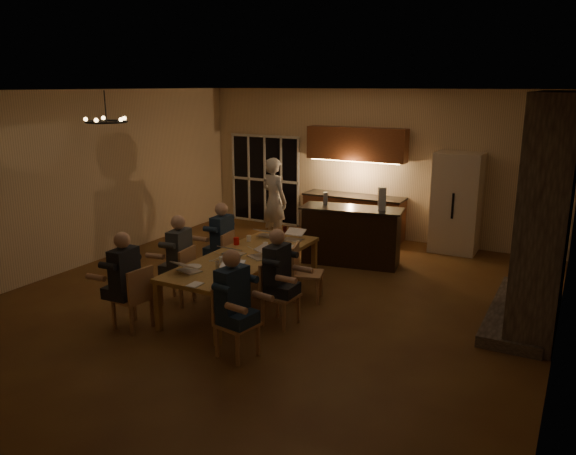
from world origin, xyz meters
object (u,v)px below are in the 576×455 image
(laptop_e, at_px, (267,230))
(refrigerator, at_px, (457,203))
(chair_left_far, at_px, (218,257))
(bar_blender, at_px, (382,199))
(chair_right_mid, at_px, (281,295))
(person_left_far, at_px, (222,243))
(mug_front, at_px, (222,260))
(can_silver, at_px, (218,265))
(chair_right_far, at_px, (308,273))
(chair_left_mid, at_px, (177,275))
(standing_person, at_px, (274,201))
(can_cola, at_px, (285,230))
(person_left_mid, at_px, (180,259))
(plate_far, at_px, (289,247))
(laptop_c, at_px, (234,247))
(person_left_near, at_px, (125,281))
(plate_left, at_px, (193,267))
(redcup_mid, at_px, (236,241))
(laptop_d, at_px, (258,250))
(laptop_b, at_px, (230,267))
(dining_table, at_px, (245,279))
(laptop_a, at_px, (189,264))
(person_right_mid, at_px, (277,277))
(redcup_near, at_px, (218,283))
(person_right_near, at_px, (233,304))
(chair_right_near, at_px, (237,323))
(plate_near, at_px, (240,270))
(bar_bottle, at_px, (325,199))
(laptop_f, at_px, (293,234))
(chair_left_near, at_px, (132,297))
(mug_mid, at_px, (265,245))
(bar_island, at_px, (351,236))

(laptop_e, bearing_deg, refrigerator, -130.91)
(chair_left_far, bearing_deg, bar_blender, 126.90)
(chair_right_mid, bearing_deg, person_left_far, 63.50)
(person_left_far, height_order, laptop_e, person_left_far)
(mug_front, xyz_separation_m, can_silver, (0.10, -0.25, 0.01))
(chair_right_far, bearing_deg, chair_left_mid, 104.55)
(standing_person, height_order, bar_blender, standing_person)
(can_cola, bearing_deg, refrigerator, 50.72)
(chair_left_far, bearing_deg, person_left_mid, -6.15)
(plate_far, bearing_deg, standing_person, 124.07)
(laptop_c, bearing_deg, can_silver, 109.56)
(refrigerator, bearing_deg, person_left_mid, -123.12)
(person_left_near, relative_size, plate_left, 5.62)
(person_left_near, bearing_deg, redcup_mid, 163.72)
(person_left_near, distance_m, laptop_e, 2.81)
(refrigerator, relative_size, laptop_d, 6.25)
(laptop_b, bearing_deg, person_left_mid, 150.44)
(laptop_e, distance_m, redcup_mid, 0.71)
(dining_table, height_order, laptop_a, laptop_a)
(laptop_c, xyz_separation_m, bar_blender, (1.45, 2.63, 0.42))
(person_left_mid, bearing_deg, mug_front, 80.46)
(refrigerator, xyz_separation_m, can_cola, (-2.34, -2.86, -0.19))
(person_right_mid, xyz_separation_m, redcup_near, (-0.39, -0.85, 0.12))
(chair_right_mid, bearing_deg, person_left_mid, 95.01)
(person_right_near, bearing_deg, dining_table, 36.93)
(chair_right_near, distance_m, can_cola, 3.21)
(chair_right_near, relative_size, person_left_mid, 0.64)
(standing_person, distance_m, laptop_e, 2.27)
(chair_left_mid, distance_m, standing_person, 3.73)
(plate_near, xyz_separation_m, bar_bottle, (-0.15, 3.18, 0.44))
(person_left_mid, xyz_separation_m, laptop_f, (1.12, 1.58, 0.17))
(chair_left_near, xyz_separation_m, plate_left, (0.52, 0.71, 0.31))
(bar_blender, bearing_deg, mug_front, -140.31)
(mug_mid, bearing_deg, laptop_a, -104.12)
(can_cola, height_order, plate_far, can_cola)
(laptop_e, height_order, mug_mid, laptop_e)
(laptop_c, bearing_deg, can_cola, -89.46)
(laptop_b, height_order, can_cola, laptop_b)
(plate_far, xyz_separation_m, bar_blender, (0.86, 1.93, 0.53))
(chair_right_near, bearing_deg, dining_table, 41.30)
(laptop_c, relative_size, plate_left, 1.30)
(chair_right_mid, xyz_separation_m, laptop_f, (-0.65, 1.61, 0.42))
(standing_person, height_order, laptop_c, standing_person)
(plate_near, bearing_deg, person_right_near, -62.12)
(dining_table, bearing_deg, chair_right_far, 33.14)
(person_right_near, distance_m, person_left_far, 2.75)
(chair_left_far, relative_size, chair_right_near, 1.00)
(chair_right_mid, bearing_deg, plate_left, 111.20)
(bar_island, relative_size, laptop_d, 5.81)
(chair_right_near, height_order, bar_blender, bar_blender)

